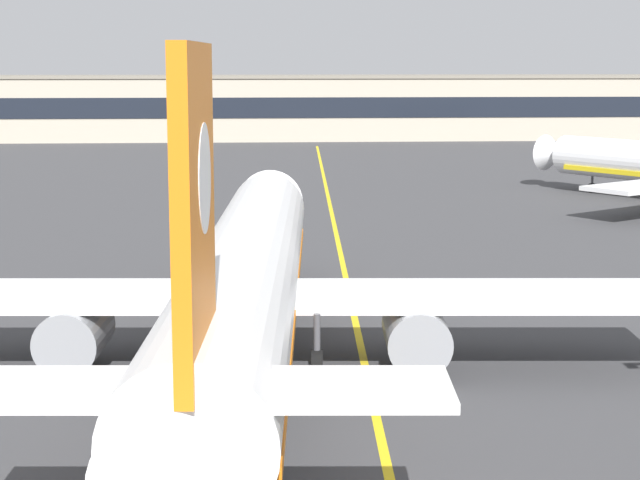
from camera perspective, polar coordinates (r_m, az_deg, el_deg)
The scene contains 4 objects.
taxiway_centreline at distance 54.32m, azimuth 1.48°, elevation -2.55°, with size 0.30×180.00×0.01m, color yellow.
airliner_foreground at distance 39.48m, azimuth -3.93°, elevation -2.15°, with size 32.24×41.52×11.65m.
safety_cone_by_nose_gear at distance 55.09m, azimuth -2.94°, elevation -2.12°, with size 0.44×0.44×0.55m.
terminal_building at distance 156.04m, azimuth -3.48°, elevation 6.96°, with size 161.03×12.40×9.07m.
Camera 1 is at (-4.89, -22.91, 11.30)m, focal length 61.05 mm.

